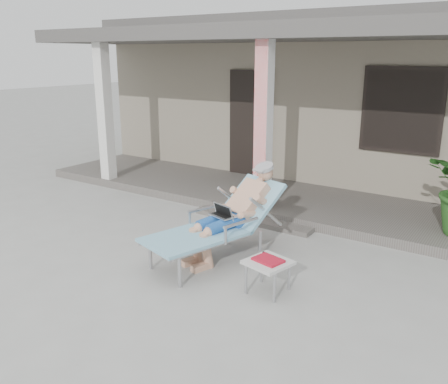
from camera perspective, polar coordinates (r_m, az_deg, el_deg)
The scene contains 7 objects.
ground at distance 6.08m, azimuth -5.55°, elevation -8.60°, with size 60.00×60.00×0.00m, color #9E9E99.
house at distance 11.34m, azimuth 15.72°, elevation 11.22°, with size 10.40×5.40×3.30m.
porch_deck at distance 8.43m, azimuth 7.35°, elevation -0.93°, with size 10.00×2.00×0.15m, color #605B56.
porch_overhang at distance 8.01m, azimuth 7.90°, elevation 17.84°, with size 10.00×2.30×2.85m.
porch_step at distance 7.48m, azimuth 3.40°, elevation -3.38°, with size 2.00×0.30×0.07m, color #605B56.
lounger at distance 5.98m, azimuth 0.18°, elevation -1.02°, with size 1.22×2.00×1.25m.
side_table at distance 5.28m, azimuth 5.33°, elevation -8.62°, with size 0.53×0.53×0.40m.
Camera 1 is at (3.52, -4.25, 2.55)m, focal length 38.00 mm.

